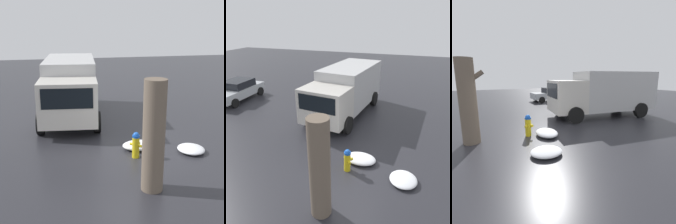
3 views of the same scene
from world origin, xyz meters
The scene contains 6 objects.
ground_plane centered at (0.00, 0.00, 0.00)m, with size 60.00×60.00×0.00m, color #28282D.
fire_hydrant centered at (0.00, 0.00, 0.47)m, with size 0.39×0.39×0.92m.
tree_trunk centered at (-2.13, 0.17, 1.58)m, with size 0.93×0.61×3.13m.
delivery_truck centered at (5.38, 1.73, 1.52)m, with size 6.75×3.25×2.77m.
snow_pile_by_hydrant centered at (0.70, -0.35, 0.14)m, with size 0.87×1.26×0.27m.
snow_pile_curbside centered at (0.02, -2.08, 0.11)m, with size 1.03×0.96×0.22m.
Camera 1 is at (-9.51, 2.95, 4.54)m, focal length 50.00 mm.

